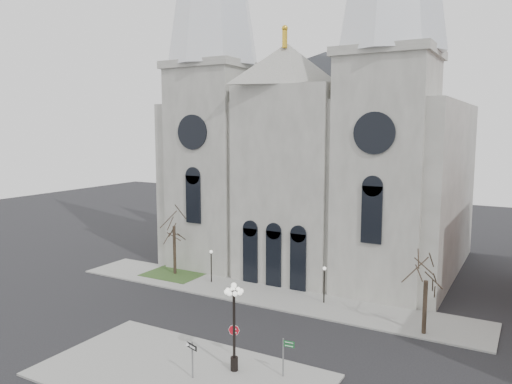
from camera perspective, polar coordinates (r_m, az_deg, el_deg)
The scene contains 13 objects.
ground at distance 38.83m, azimuth -7.54°, elevation -16.15°, with size 160.00×160.00×0.00m, color black.
sidewalk_near at distance 33.56m, azimuth -8.64°, elevation -19.99°, with size 18.00×10.00×0.14m, color gray.
sidewalk_far at distance 47.43m, azimuth 0.64°, elevation -11.56°, with size 40.00×6.00×0.14m, color gray.
grass_patch at distance 54.08m, azimuth -9.24°, elevation -9.24°, with size 6.00×5.00×0.18m, color #324E21.
cathedral at distance 55.64m, azimuth 6.66°, elevation 10.43°, with size 33.00×26.66×54.00m.
tree_left at distance 52.79m, azimuth -9.36°, elevation -3.52°, with size 3.20×3.20×7.50m.
tree_right at distance 39.46m, azimuth 18.87°, elevation -9.20°, with size 3.20×3.20×6.00m.
ped_lamp_left at distance 50.20m, azimuth -5.15°, elevation -7.82°, with size 0.32×0.32×3.26m.
ped_lamp_right at distance 44.74m, azimuth 7.81°, elevation -9.76°, with size 0.32×0.32×3.26m.
stop_sign at distance 34.94m, azimuth -2.50°, elevation -15.81°, with size 0.78×0.08×2.16m.
globe_lamp at distance 32.18m, azimuth -2.53°, elevation -13.95°, with size 1.32×1.32×5.75m.
one_way_sign at distance 32.34m, azimuth -7.29°, elevation -17.88°, with size 0.97×0.36×2.30m.
street_name_sign at distance 32.35m, azimuth 3.28°, elevation -18.05°, with size 0.78×0.15×2.44m.
Camera 1 is at (21.62, -28.32, 15.43)m, focal length 35.00 mm.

